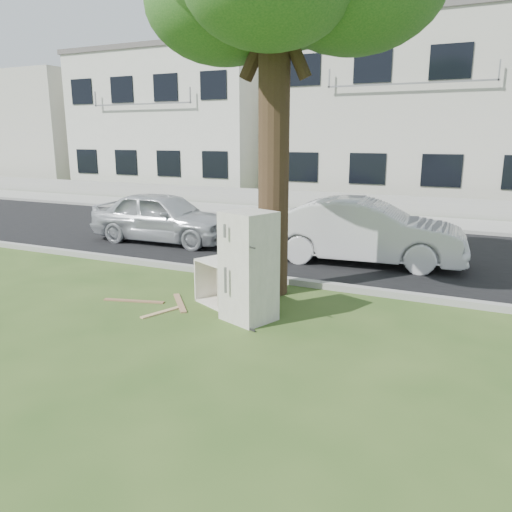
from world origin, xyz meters
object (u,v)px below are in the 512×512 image
at_px(fridge, 249,267).
at_px(car_center, 364,231).
at_px(cabinet, 225,283).
at_px(car_left, 163,217).

xyz_separation_m(fridge, car_center, (0.77, 4.41, -0.13)).
xyz_separation_m(fridge, cabinet, (-0.69, 0.48, -0.48)).
height_order(car_center, car_left, car_center).
height_order(cabinet, car_center, car_center).
relative_size(fridge, car_left, 0.42).
height_order(fridge, cabinet, fridge).
xyz_separation_m(cabinet, car_center, (1.46, 3.93, 0.35)).
bearing_deg(fridge, car_center, 100.95).
height_order(fridge, car_center, fridge).
bearing_deg(cabinet, fridge, -8.25).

